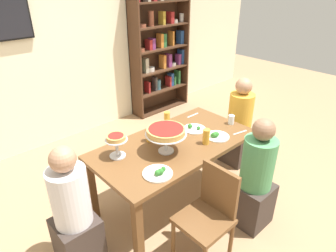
{
  "coord_description": "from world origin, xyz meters",
  "views": [
    {
      "loc": [
        -1.77,
        -1.82,
        2.25
      ],
      "look_at": [
        0.0,
        0.1,
        0.89
      ],
      "focal_mm": 31.58,
      "sensor_mm": 36.0,
      "label": 1
    }
  ],
  "objects_px": {
    "diner_near_right": "(255,182)",
    "cutlery_knife_near": "(240,132)",
    "dining_table": "(175,150)",
    "deep_dish_pizza_stand": "(166,132)",
    "bookshelf": "(159,47)",
    "cutlery_fork_near": "(158,133)",
    "beer_glass_amber_tall": "(206,137)",
    "salad_plate_near_diner": "(158,173)",
    "beer_glass_amber_short": "(167,119)",
    "cutlery_fork_far": "(193,115)",
    "salad_plate_spare": "(216,136)",
    "beer_glass_amber_spare": "(150,135)",
    "salad_plate_far_diner": "(194,129)",
    "diner_head_west": "(74,217)",
    "diner_head_east": "(239,128)",
    "chair_near_left": "(209,212)",
    "water_glass_clear_near": "(231,120)",
    "personal_pizza_stand": "(116,141)"
  },
  "relations": [
    {
      "from": "beer_glass_amber_short",
      "to": "beer_glass_amber_spare",
      "type": "relative_size",
      "value": 1.15
    },
    {
      "from": "deep_dish_pizza_stand",
      "to": "beer_glass_amber_short",
      "type": "bearing_deg",
      "value": 46.57
    },
    {
      "from": "cutlery_fork_near",
      "to": "cutlery_fork_far",
      "type": "relative_size",
      "value": 1.0
    },
    {
      "from": "diner_head_east",
      "to": "beer_glass_amber_spare",
      "type": "xyz_separation_m",
      "value": [
        -1.31,
        0.18,
        0.32
      ]
    },
    {
      "from": "diner_near_right",
      "to": "personal_pizza_stand",
      "type": "relative_size",
      "value": 5.2
    },
    {
      "from": "diner_near_right",
      "to": "beer_glass_amber_spare",
      "type": "height_order",
      "value": "diner_near_right"
    },
    {
      "from": "chair_near_left",
      "to": "bookshelf",
      "type": "bearing_deg",
      "value": -33.95
    },
    {
      "from": "personal_pizza_stand",
      "to": "cutlery_fork_near",
      "type": "height_order",
      "value": "personal_pizza_stand"
    },
    {
      "from": "diner_head_west",
      "to": "water_glass_clear_near",
      "type": "distance_m",
      "value": 1.9
    },
    {
      "from": "cutlery_fork_far",
      "to": "personal_pizza_stand",
      "type": "bearing_deg",
      "value": 6.37
    },
    {
      "from": "cutlery_fork_near",
      "to": "diner_near_right",
      "type": "bearing_deg",
      "value": 93.67
    },
    {
      "from": "diner_head_west",
      "to": "beer_glass_amber_short",
      "type": "xyz_separation_m",
      "value": [
        1.31,
        0.32,
        0.33
      ]
    },
    {
      "from": "cutlery_knife_near",
      "to": "bookshelf",
      "type": "bearing_deg",
      "value": 81.42
    },
    {
      "from": "chair_near_left",
      "to": "deep_dish_pizza_stand",
      "type": "xyz_separation_m",
      "value": [
        0.09,
        0.64,
        0.46
      ]
    },
    {
      "from": "salad_plate_far_diner",
      "to": "water_glass_clear_near",
      "type": "height_order",
      "value": "water_glass_clear_near"
    },
    {
      "from": "cutlery_knife_near",
      "to": "cutlery_fork_far",
      "type": "distance_m",
      "value": 0.63
    },
    {
      "from": "dining_table",
      "to": "water_glass_clear_near",
      "type": "relative_size",
      "value": 16.16
    },
    {
      "from": "personal_pizza_stand",
      "to": "water_glass_clear_near",
      "type": "distance_m",
      "value": 1.35
    },
    {
      "from": "dining_table",
      "to": "cutlery_fork_far",
      "type": "relative_size",
      "value": 9.21
    },
    {
      "from": "diner_head_west",
      "to": "personal_pizza_stand",
      "type": "xyz_separation_m",
      "value": [
        0.57,
        0.18,
        0.41
      ]
    },
    {
      "from": "bookshelf",
      "to": "deep_dish_pizza_stand",
      "type": "relative_size",
      "value": 5.7
    },
    {
      "from": "salad_plate_spare",
      "to": "beer_glass_amber_tall",
      "type": "height_order",
      "value": "beer_glass_amber_tall"
    },
    {
      "from": "dining_table",
      "to": "deep_dish_pizza_stand",
      "type": "bearing_deg",
      "value": -161.42
    },
    {
      "from": "dining_table",
      "to": "salad_plate_far_diner",
      "type": "bearing_deg",
      "value": 9.68
    },
    {
      "from": "personal_pizza_stand",
      "to": "salad_plate_near_diner",
      "type": "bearing_deg",
      "value": -78.63
    },
    {
      "from": "dining_table",
      "to": "bookshelf",
      "type": "distance_m",
      "value": 2.59
    },
    {
      "from": "diner_head_west",
      "to": "diner_head_east",
      "type": "bearing_deg",
      "value": 0.25
    },
    {
      "from": "salad_plate_spare",
      "to": "salad_plate_far_diner",
      "type": "bearing_deg",
      "value": 98.92
    },
    {
      "from": "diner_near_right",
      "to": "cutlery_knife_near",
      "type": "relative_size",
      "value": 6.39
    },
    {
      "from": "diner_head_west",
      "to": "personal_pizza_stand",
      "type": "bearing_deg",
      "value": 17.22
    },
    {
      "from": "salad_plate_near_diner",
      "to": "cutlery_fork_near",
      "type": "distance_m",
      "value": 0.72
    },
    {
      "from": "deep_dish_pizza_stand",
      "to": "salad_plate_near_diner",
      "type": "xyz_separation_m",
      "value": [
        -0.29,
        -0.22,
        -0.19
      ]
    },
    {
      "from": "water_glass_clear_near",
      "to": "cutlery_fork_far",
      "type": "height_order",
      "value": "water_glass_clear_near"
    },
    {
      "from": "diner_head_west",
      "to": "salad_plate_far_diner",
      "type": "bearing_deg",
      "value": 1.99
    },
    {
      "from": "salad_plate_far_diner",
      "to": "cutlery_knife_near",
      "type": "relative_size",
      "value": 1.35
    },
    {
      "from": "diner_head_east",
      "to": "beer_glass_amber_tall",
      "type": "bearing_deg",
      "value": 14.21
    },
    {
      "from": "salad_plate_spare",
      "to": "cutlery_fork_far",
      "type": "distance_m",
      "value": 0.56
    },
    {
      "from": "dining_table",
      "to": "cutlery_fork_near",
      "type": "distance_m",
      "value": 0.28
    },
    {
      "from": "water_glass_clear_near",
      "to": "beer_glass_amber_spare",
      "type": "bearing_deg",
      "value": 160.64
    },
    {
      "from": "bookshelf",
      "to": "chair_near_left",
      "type": "bearing_deg",
      "value": -123.95
    },
    {
      "from": "dining_table",
      "to": "chair_near_left",
      "type": "xyz_separation_m",
      "value": [
        -0.26,
        -0.69,
        -0.16
      ]
    },
    {
      "from": "diner_near_right",
      "to": "beer_glass_amber_tall",
      "type": "xyz_separation_m",
      "value": [
        -0.14,
        0.51,
        0.33
      ]
    },
    {
      "from": "beer_glass_amber_tall",
      "to": "salad_plate_near_diner",
      "type": "bearing_deg",
      "value": -174.73
    },
    {
      "from": "bookshelf",
      "to": "beer_glass_amber_tall",
      "type": "distance_m",
      "value": 2.62
    },
    {
      "from": "bookshelf",
      "to": "beer_glass_amber_short",
      "type": "distance_m",
      "value": 2.19
    },
    {
      "from": "deep_dish_pizza_stand",
      "to": "salad_plate_near_diner",
      "type": "height_order",
      "value": "deep_dish_pizza_stand"
    },
    {
      "from": "bookshelf",
      "to": "cutlery_fork_near",
      "type": "relative_size",
      "value": 12.29
    },
    {
      "from": "water_glass_clear_near",
      "to": "diner_near_right",
      "type": "bearing_deg",
      "value": -123.38
    },
    {
      "from": "cutlery_fork_near",
      "to": "bookshelf",
      "type": "bearing_deg",
      "value": -146.73
    },
    {
      "from": "diner_head_west",
      "to": "cutlery_knife_near",
      "type": "relative_size",
      "value": 6.39
    }
  ]
}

